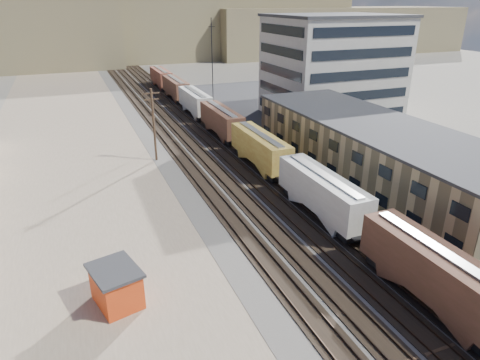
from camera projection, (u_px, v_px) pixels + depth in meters
name	position (u px, v px, depth m)	size (l,w,h in m)	color
ground	(427.00, 356.00, 26.98)	(300.00, 300.00, 0.00)	#6B6356
ballast_bed	(198.00, 138.00, 69.72)	(18.00, 200.00, 0.06)	#4C4742
dirt_yard	(70.00, 177.00, 54.29)	(24.00, 180.00, 0.03)	#836F5A
asphalt_lot	(367.00, 149.00, 64.46)	(26.00, 120.00, 0.04)	#232326
rail_tracks	(195.00, 137.00, 69.49)	(11.40, 200.00, 0.24)	black
freight_train	(239.00, 132.00, 62.84)	(3.00, 119.74, 4.46)	black
warehouse	(375.00, 152.00, 52.09)	(12.40, 40.40, 7.25)	tan
office_tower	(332.00, 67.00, 79.98)	(22.60, 18.60, 18.45)	#9E998E
utility_pole_north	(154.00, 123.00, 57.91)	(2.20, 0.32, 10.00)	#382619
radio_mast	(212.00, 70.00, 76.80)	(1.20, 0.16, 18.00)	black
hills_north	(109.00, 19.00, 165.13)	(265.00, 80.00, 32.00)	brown
maintenance_shed	(116.00, 286.00, 31.12)	(4.06, 4.71, 2.97)	red
parked_car_blue	(336.00, 116.00, 80.31)	(2.38, 5.16, 1.43)	navy
parked_car_far	(332.00, 106.00, 87.84)	(1.72, 4.28, 1.46)	white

